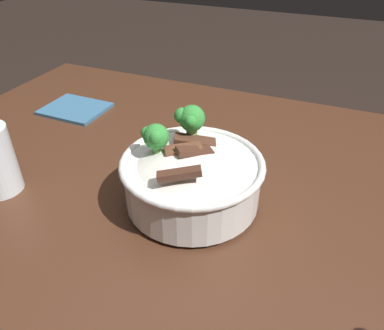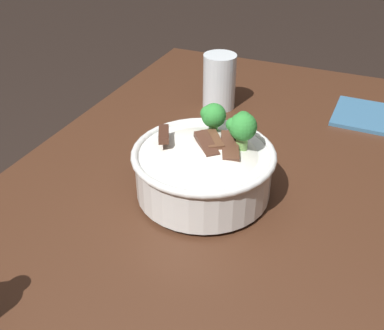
{
  "view_description": "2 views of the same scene",
  "coord_description": "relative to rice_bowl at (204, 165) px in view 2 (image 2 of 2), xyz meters",
  "views": [
    {
      "loc": [
        -0.14,
        0.52,
        1.18
      ],
      "look_at": [
        0.07,
        0.03,
        0.82
      ],
      "focal_mm": 35.06,
      "sensor_mm": 36.0,
      "label": 1
    },
    {
      "loc": [
        -0.53,
        -0.17,
        1.24
      ],
      "look_at": [
        0.09,
        0.1,
        0.79
      ],
      "focal_mm": 43.01,
      "sensor_mm": 36.0,
      "label": 2
    }
  ],
  "objects": [
    {
      "name": "dining_table",
      "position": [
        -0.05,
        -0.06,
        -0.15
      ],
      "size": [
        1.41,
        0.85,
        0.76
      ],
      "color": "#472819",
      "rests_on": "ground"
    },
    {
      "name": "rice_bowl",
      "position": [
        0.0,
        0.0,
        0.0
      ],
      "size": [
        0.23,
        0.23,
        0.15
      ],
      "color": "white",
      "rests_on": "dining_table"
    },
    {
      "name": "drinking_glass",
      "position": [
        0.33,
        0.1,
        -0.01
      ],
      "size": [
        0.07,
        0.07,
        0.12
      ],
      "color": "white",
      "rests_on": "dining_table"
    },
    {
      "name": "folded_napkin",
      "position": [
        0.41,
        -0.22,
        -0.05
      ],
      "size": [
        0.15,
        0.13,
        0.01
      ],
      "primitive_type": "cube",
      "rotation": [
        0.0,
        0.0,
        -0.02
      ],
      "color": "#386689",
      "rests_on": "dining_table"
    }
  ]
}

